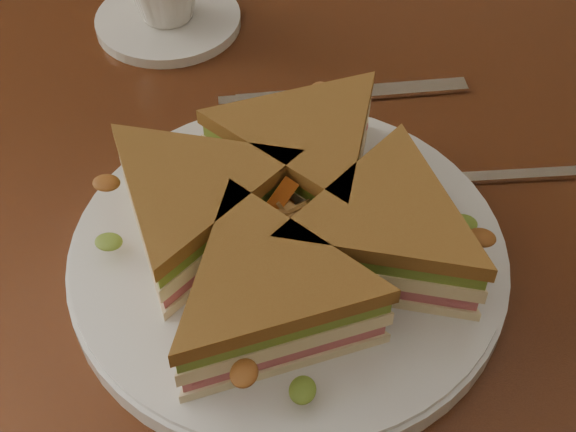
{
  "coord_description": "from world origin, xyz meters",
  "views": [
    {
      "loc": [
        0.11,
        -0.38,
        1.19
      ],
      "look_at": [
        -0.01,
        -0.04,
        0.8
      ],
      "focal_mm": 50.0,
      "sensor_mm": 36.0,
      "label": 1
    }
  ],
  "objects": [
    {
      "name": "table",
      "position": [
        0.0,
        0.0,
        0.65
      ],
      "size": [
        1.2,
        0.8,
        0.75
      ],
      "color": "#37190C",
      "rests_on": "ground"
    },
    {
      "name": "plate",
      "position": [
        -0.01,
        -0.04,
        0.76
      ],
      "size": [
        0.3,
        0.3,
        0.02
      ],
      "primitive_type": "cylinder",
      "color": "white",
      "rests_on": "table"
    },
    {
      "name": "sandwich_wedges",
      "position": [
        -0.01,
        -0.04,
        0.8
      ],
      "size": [
        0.3,
        0.3,
        0.06
      ],
      "color": "#FFEEBC",
      "rests_on": "plate"
    },
    {
      "name": "crisps_mound",
      "position": [
        -0.01,
        -0.04,
        0.79
      ],
      "size": [
        0.09,
        0.09,
        0.05
      ],
      "primitive_type": null,
      "color": "#CA5B19",
      "rests_on": "plate"
    },
    {
      "name": "spoon",
      "position": [
        0.06,
        0.07,
        0.75
      ],
      "size": [
        0.17,
        0.09,
        0.01
      ],
      "rotation": [
        0.0,
        0.0,
        0.43
      ],
      "color": "silver",
      "rests_on": "table"
    },
    {
      "name": "knife",
      "position": [
        -0.04,
        0.14,
        0.75
      ],
      "size": [
        0.2,
        0.11,
        0.0
      ],
      "rotation": [
        0.0,
        0.0,
        0.47
      ],
      "color": "silver",
      "rests_on": "table"
    },
    {
      "name": "saucer",
      "position": [
        -0.22,
        0.19,
        0.76
      ],
      "size": [
        0.14,
        0.14,
        0.01
      ],
      "primitive_type": "cylinder",
      "color": "white",
      "rests_on": "table"
    }
  ]
}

